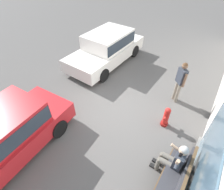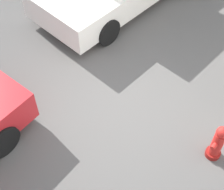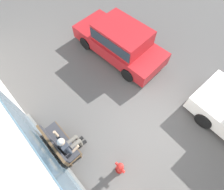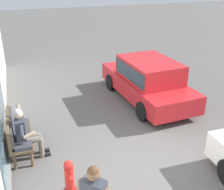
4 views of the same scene
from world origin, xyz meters
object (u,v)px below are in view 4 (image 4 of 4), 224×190
object	(u,v)px
person_on_phone	(25,132)
bench	(16,132)
fire_hydrant	(69,178)
parked_car_mid	(148,79)

from	to	relation	value
person_on_phone	bench	bearing A→B (deg)	39.50
bench	fire_hydrant	size ratio (longest dim) A/B	1.82
bench	fire_hydrant	xyz separation A→B (m)	(-1.82, -0.96, -0.21)
bench	person_on_phone	world-z (taller)	person_on_phone
person_on_phone	parked_car_mid	world-z (taller)	parked_car_mid
person_on_phone	parked_car_mid	xyz separation A→B (m)	(2.05, -4.21, 0.08)
person_on_phone	parked_car_mid	size ratio (longest dim) A/B	0.32
parked_car_mid	fire_hydrant	size ratio (longest dim) A/B	5.28
bench	fire_hydrant	world-z (taller)	bench
parked_car_mid	fire_hydrant	world-z (taller)	parked_car_mid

